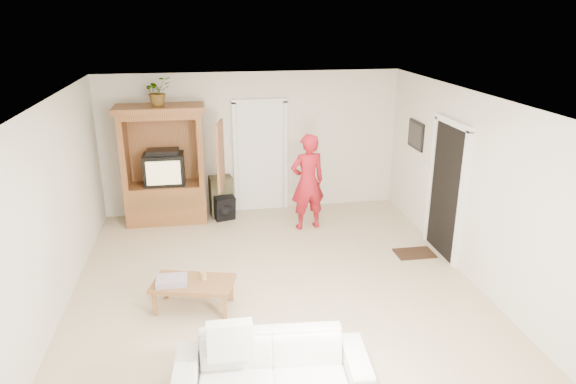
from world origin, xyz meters
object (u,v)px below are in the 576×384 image
object	(u,v)px
sofa	(272,368)
armoire	(166,172)
coffee_table	(193,285)
man	(308,182)

from	to	relation	value
sofa	armoire	bearing A→B (deg)	109.25
sofa	coffee_table	xyz separation A→B (m)	(-0.78, 1.69, 0.05)
armoire	coffee_table	world-z (taller)	armoire
man	sofa	size ratio (longest dim) A/B	0.88
man	coffee_table	xyz separation A→B (m)	(-1.95, -2.33, -0.52)
coffee_table	sofa	bearing A→B (deg)	-50.65
man	armoire	bearing A→B (deg)	-28.10
armoire	man	bearing A→B (deg)	-17.20
armoire	coffee_table	xyz separation A→B (m)	(0.47, -3.07, -0.58)
man	coffee_table	size ratio (longest dim) A/B	1.51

